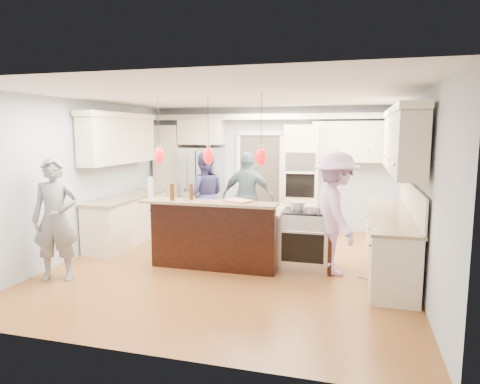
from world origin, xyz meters
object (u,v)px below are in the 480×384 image
object	(u,v)px
kitchen_island	(221,233)
person_bar_end	(55,219)
refrigerator	(201,187)
person_far_left	(204,195)
island_range	(307,240)

from	to	relation	value
kitchen_island	person_bar_end	size ratio (longest dim) A/B	1.17
person_bar_end	refrigerator	bearing A→B (deg)	59.44
kitchen_island	person_far_left	size ratio (longest dim) A/B	1.20
island_range	refrigerator	bearing A→B (deg)	137.41
refrigerator	kitchen_island	xyz separation A→B (m)	(1.30, -2.57, -0.41)
refrigerator	person_bar_end	world-z (taller)	refrigerator
refrigerator	island_range	xyz separation A→B (m)	(2.71, -2.49, -0.44)
kitchen_island	island_range	xyz separation A→B (m)	(1.41, 0.08, -0.03)
kitchen_island	person_bar_end	world-z (taller)	person_bar_end
refrigerator	island_range	world-z (taller)	refrigerator
island_range	kitchen_island	bearing A→B (deg)	-176.91
island_range	person_bar_end	distance (m)	3.81
kitchen_island	person_far_left	bearing A→B (deg)	119.13
refrigerator	person_bar_end	xyz separation A→B (m)	(-0.75, -4.01, -0.00)
refrigerator	kitchen_island	size ratio (longest dim) A/B	0.86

